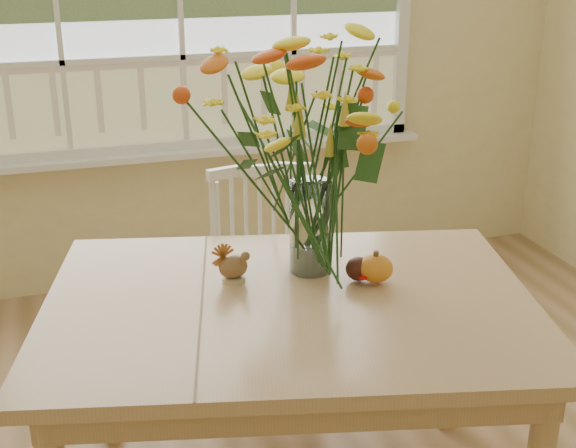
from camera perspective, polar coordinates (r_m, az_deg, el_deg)
name	(u,v)px	position (r m, az deg, el deg)	size (l,w,h in m)	color
wall_back	(179,13)	(3.76, -8.07, 15.25)	(4.00, 0.02, 2.70)	beige
dining_table	(290,328)	(2.22, 0.16, -7.70)	(1.57, 1.28, 0.74)	tan
windsor_chair	(265,270)	(2.97, -1.70, -3.45)	(0.43, 0.41, 0.86)	white
flower_vase	(311,135)	(2.22, 1.74, 6.59)	(0.59, 0.59, 0.70)	white
pumpkin	(375,270)	(2.28, 6.48, -3.38)	(0.10, 0.10, 0.08)	orange
turkey_figurine	(233,267)	(2.28, -4.08, -3.20)	(0.09, 0.07, 0.11)	#CCB78C
dark_gourd	(359,270)	(2.28, 5.25, -3.41)	(0.13, 0.08, 0.07)	#38160F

